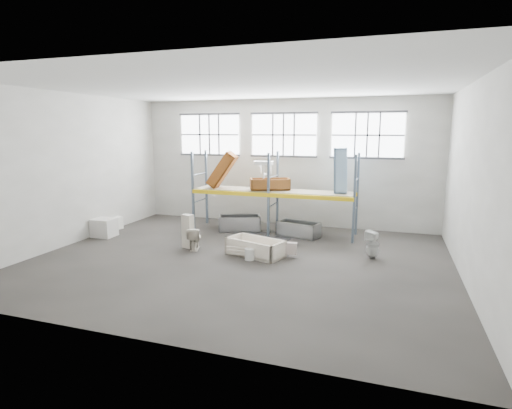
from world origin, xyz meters
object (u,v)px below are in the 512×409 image
at_px(cistern_tall, 188,231).
at_px(blue_tub_upright, 341,170).
at_px(bathtub_beige, 256,247).
at_px(toilet_white, 373,244).
at_px(steel_tub_left, 240,223).
at_px(toilet_beige, 195,238).
at_px(rust_tub_flat, 270,184).
at_px(bucket, 250,254).
at_px(carton_near, 104,228).
at_px(steel_tub_right, 299,229).

relative_size(cistern_tall, blue_tub_upright, 0.70).
relative_size(bathtub_beige, toilet_white, 2.05).
bearing_deg(steel_tub_left, blue_tub_upright, 5.49).
bearing_deg(steel_tub_left, toilet_beige, -100.20).
distance_m(toilet_beige, toilet_white, 5.54).
xyz_separation_m(toilet_beige, blue_tub_upright, (4.19, 3.13, 2.03)).
distance_m(cistern_tall, rust_tub_flat, 3.68).
bearing_deg(bucket, carton_near, 171.37).
bearing_deg(toilet_white, rust_tub_flat, -102.83).
bearing_deg(carton_near, bucket, -8.63).
bearing_deg(toilet_beige, toilet_white, 171.64).
distance_m(bathtub_beige, blue_tub_upright, 4.35).
bearing_deg(blue_tub_upright, toilet_beige, -143.21).
distance_m(cistern_tall, toilet_white, 5.81).
bearing_deg(bucket, blue_tub_upright, 59.41).
height_order(rust_tub_flat, blue_tub_upright, blue_tub_upright).
height_order(toilet_beige, blue_tub_upright, blue_tub_upright).
height_order(cistern_tall, bucket, cistern_tall).
distance_m(toilet_white, rust_tub_flat, 4.61).
bearing_deg(carton_near, rust_tub_flat, 25.05).
xyz_separation_m(toilet_white, steel_tub_left, (-4.98, 1.95, -0.14)).
bearing_deg(bathtub_beige, bucket, -75.48).
xyz_separation_m(steel_tub_right, bucket, (-0.79, -3.09, -0.10)).
bearing_deg(steel_tub_right, bathtub_beige, -106.19).
bearing_deg(bathtub_beige, toilet_beige, -162.82).
xyz_separation_m(rust_tub_flat, blue_tub_upright, (2.55, 0.17, 0.57)).
relative_size(rust_tub_flat, carton_near, 1.91).
distance_m(steel_tub_right, rust_tub_flat, 1.99).
height_order(rust_tub_flat, bucket, rust_tub_flat).
xyz_separation_m(toilet_white, steel_tub_right, (-2.64, 1.78, -0.16)).
xyz_separation_m(bucket, carton_near, (-5.88, 0.89, 0.15)).
relative_size(toilet_beige, toilet_white, 0.85).
relative_size(toilet_beige, blue_tub_upright, 0.46).
distance_m(rust_tub_flat, carton_near, 6.22).
height_order(toilet_beige, toilet_white, toilet_white).
bearing_deg(toilet_white, steel_tub_left, -95.10).
relative_size(bathtub_beige, bucket, 5.05).
height_order(bathtub_beige, rust_tub_flat, rust_tub_flat).
distance_m(steel_tub_right, carton_near, 7.02).
relative_size(blue_tub_upright, bucket, 4.51).
xyz_separation_m(cistern_tall, toilet_white, (5.76, 0.74, -0.12)).
bearing_deg(bucket, rust_tub_flat, 96.83).
distance_m(cistern_tall, carton_near, 3.58).
bearing_deg(toilet_white, toilet_beige, -65.12).
bearing_deg(blue_tub_upright, steel_tub_left, -174.51).
height_order(bathtub_beige, toilet_white, toilet_white).
relative_size(toilet_white, steel_tub_left, 0.54).
bearing_deg(steel_tub_left, steel_tub_right, -4.15).
distance_m(bathtub_beige, rust_tub_flat, 3.39).
bearing_deg(toilet_white, bucket, -52.77).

